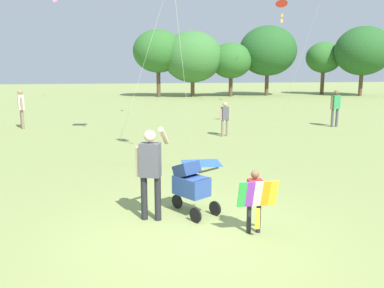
% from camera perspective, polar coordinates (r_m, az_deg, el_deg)
% --- Properties ---
extents(ground_plane, '(120.00, 120.00, 0.00)m').
position_cam_1_polar(ground_plane, '(7.01, -0.01, -12.63)').
color(ground_plane, '#849351').
extents(treeline_distant, '(23.93, 6.64, 6.53)m').
position_cam_1_polar(treeline_distant, '(38.61, 9.32, 12.55)').
color(treeline_distant, brown).
rests_on(treeline_distant, ground).
extents(child_with_butterfly_kite, '(0.67, 0.34, 1.10)m').
position_cam_1_polar(child_with_butterfly_kite, '(6.87, 8.93, -7.34)').
color(child_with_butterfly_kite, '#232328').
rests_on(child_with_butterfly_kite, ground).
extents(person_adult_flyer, '(0.64, 0.51, 1.76)m').
position_cam_1_polar(person_adult_flyer, '(7.33, -5.92, -3.20)').
color(person_adult_flyer, '#232328').
rests_on(person_adult_flyer, ground).
extents(stroller, '(0.89, 1.06, 1.03)m').
position_cam_1_polar(stroller, '(7.71, -0.19, -5.59)').
color(stroller, black).
rests_on(stroller, ground).
extents(kite_orange_delta, '(0.60, 3.96, 5.54)m').
position_cam_1_polar(kite_orange_delta, '(18.15, 12.67, 18.61)').
color(kite_orange_delta, red).
rests_on(kite_orange_delta, ground).
extents(person_red_shirt, '(0.43, 0.27, 1.39)m').
position_cam_1_polar(person_red_shirt, '(16.25, 4.69, 3.96)').
color(person_red_shirt, '#7F705B').
rests_on(person_red_shirt, ground).
extents(person_sitting_far, '(0.36, 0.54, 1.77)m').
position_cam_1_polar(person_sitting_far, '(19.71, -23.12, 5.01)').
color(person_sitting_far, '#7F705B').
rests_on(person_sitting_far, ground).
extents(person_kid_running, '(0.54, 0.31, 1.72)m').
position_cam_1_polar(person_kid_running, '(19.90, 19.71, 5.21)').
color(person_kid_running, '#4C4C51').
rests_on(person_kid_running, ground).
extents(picnic_blanket, '(1.13, 0.96, 0.02)m').
position_cam_1_polar(picnic_blanket, '(11.77, 1.36, -2.75)').
color(picnic_blanket, '#3366B2').
rests_on(picnic_blanket, ground).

